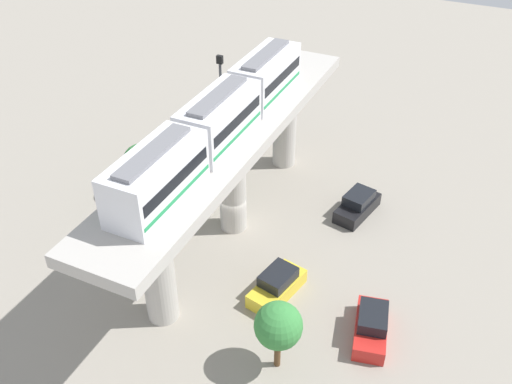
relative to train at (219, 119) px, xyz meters
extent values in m
plane|color=gray|center=(0.00, 1.49, -9.57)|extent=(120.00, 120.00, 0.00)
cylinder|color=#B7B2AA|center=(0.00, -7.89, -5.95)|extent=(1.90, 1.90, 7.24)
cylinder|color=#B7B2AA|center=(0.00, 1.49, -5.95)|extent=(1.90, 1.90, 7.24)
cylinder|color=#B7B2AA|center=(0.00, 10.86, -5.95)|extent=(1.90, 1.90, 7.24)
cube|color=#B7B2AA|center=(0.00, 1.49, -1.93)|extent=(5.20, 28.85, 0.80)
cube|color=white|center=(0.00, -6.95, -0.03)|extent=(2.60, 6.60, 3.00)
cube|color=black|center=(0.00, -6.95, 0.22)|extent=(2.64, 6.07, 0.70)
cube|color=#1E8C4C|center=(0.00, -6.95, -0.78)|extent=(2.64, 6.34, 0.24)
cube|color=slate|center=(0.00, -6.95, 1.59)|extent=(1.10, 5.61, 0.24)
cube|color=white|center=(0.00, 0.00, -0.03)|extent=(2.60, 6.60, 3.00)
cube|color=black|center=(0.00, 0.00, 0.22)|extent=(2.64, 6.07, 0.70)
cube|color=#1E8C4C|center=(0.00, 0.00, -0.78)|extent=(2.64, 6.34, 0.24)
cube|color=slate|center=(0.00, 0.00, 1.59)|extent=(1.10, 5.61, 0.24)
cube|color=white|center=(0.00, 6.95, -0.03)|extent=(2.60, 6.60, 3.00)
cube|color=black|center=(0.00, 6.95, 0.22)|extent=(2.64, 6.07, 0.70)
cube|color=#1E8C4C|center=(0.00, 6.95, -0.78)|extent=(2.64, 6.34, 0.24)
cube|color=slate|center=(0.00, 6.95, 1.59)|extent=(1.10, 5.61, 0.24)
cube|color=black|center=(7.70, 6.74, -9.07)|extent=(2.64, 4.48, 1.00)
cube|color=black|center=(7.70, 6.89, -8.19)|extent=(2.09, 2.59, 0.76)
cube|color=red|center=(11.79, -4.09, -9.07)|extent=(2.64, 4.48, 1.00)
cube|color=black|center=(11.79, -3.94, -8.19)|extent=(2.08, 2.59, 0.76)
cube|color=yellow|center=(5.55, -3.41, -9.07)|extent=(2.64, 4.48, 1.00)
cube|color=black|center=(5.55, -3.26, -8.19)|extent=(2.08, 2.59, 0.76)
cylinder|color=brown|center=(-5.26, 4.68, -8.55)|extent=(0.36, 0.36, 2.05)
sphere|color=#38843D|center=(-5.26, 4.68, -6.56)|extent=(3.51, 3.51, 3.51)
cylinder|color=brown|center=(7.69, -8.30, -8.31)|extent=(0.36, 0.36, 2.51)
sphere|color=#38843D|center=(7.69, -8.30, -6.34)|extent=(2.61, 2.61, 2.61)
cylinder|color=brown|center=(-8.03, 2.03, -8.42)|extent=(0.36, 0.36, 2.30)
sphere|color=#2D7233|center=(-8.03, 2.03, -6.51)|extent=(2.77, 2.77, 2.77)
cylinder|color=#4C4C51|center=(-3.40, 6.51, -4.55)|extent=(0.20, 0.20, 10.04)
cube|color=black|center=(-3.40, 6.51, 0.77)|extent=(0.44, 0.28, 0.60)
camera|label=1|loc=(15.04, -26.72, 16.78)|focal=39.68mm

